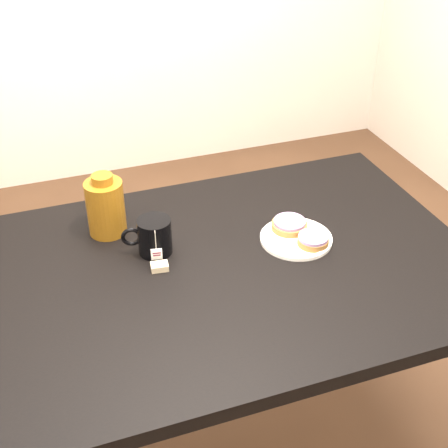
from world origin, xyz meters
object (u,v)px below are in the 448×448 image
object	(u,v)px
table	(213,292)
plate	(296,238)
mug	(154,236)
bagel_package	(106,207)
teabag_pouch	(160,267)
bagel_front	(313,240)
bagel_back	(289,225)

from	to	relation	value
table	plate	distance (m)	0.28
mug	bagel_package	world-z (taller)	bagel_package
teabag_pouch	bagel_front	bearing A→B (deg)	-6.12
table	bagel_front	xyz separation A→B (m)	(0.29, -0.01, 0.11)
bagel_package	mug	bearing A→B (deg)	-54.34
table	mug	distance (m)	0.22
plate	bagel_front	world-z (taller)	bagel_front
bagel_front	teabag_pouch	bearing A→B (deg)	173.88
table	bagel_front	bearing A→B (deg)	-1.44
plate	bagel_back	bearing A→B (deg)	90.64
table	mug	world-z (taller)	mug
bagel_back	bagel_front	xyz separation A→B (m)	(0.03, -0.09, 0.00)
table	bagel_front	world-z (taller)	bagel_front
table	bagel_back	world-z (taller)	bagel_back
table	mug	xyz separation A→B (m)	(-0.13, 0.12, 0.13)
plate	bagel_package	size ratio (longest dim) A/B	1.10
plate	bagel_front	distance (m)	0.06
bagel_front	bagel_package	xyz separation A→B (m)	(-0.51, 0.27, 0.06)
bagel_back	mug	distance (m)	0.39
bagel_front	bagel_package	world-z (taller)	bagel_package
plate	mug	xyz separation A→B (m)	(-0.38, 0.08, 0.04)
table	bagel_back	distance (m)	0.29
bagel_front	mug	size ratio (longest dim) A/B	0.66
bagel_front	mug	xyz separation A→B (m)	(-0.41, 0.13, 0.03)
teabag_pouch	bagel_package	distance (m)	0.25
table	teabag_pouch	xyz separation A→B (m)	(-0.13, 0.04, 0.09)
bagel_front	teabag_pouch	xyz separation A→B (m)	(-0.42, 0.05, -0.02)
bagel_package	teabag_pouch	bearing A→B (deg)	-67.23
table	bagel_package	world-z (taller)	bagel_package
teabag_pouch	bagel_package	size ratio (longest dim) A/B	0.25
bagel_back	mug	bearing A→B (deg)	174.89
table	bagel_back	xyz separation A→B (m)	(0.26, 0.08, 0.11)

